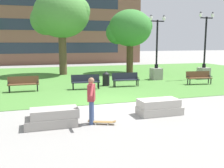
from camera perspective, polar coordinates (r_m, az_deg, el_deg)
ground_plane at (r=12.78m, az=0.14°, el=-4.27°), size 140.00×140.00×0.00m
grass_lawn at (r=22.37m, az=-7.66°, el=1.44°), size 40.00×20.00×0.02m
concrete_block_center at (r=9.59m, az=-12.84°, el=-7.16°), size 1.86×0.90×0.64m
concrete_block_left at (r=11.02m, az=10.19°, el=-4.95°), size 1.80×0.90×0.64m
person_skateboarder at (r=9.48m, az=-4.50°, el=-2.98°), size 0.47×1.46×1.71m
skateboard at (r=9.62m, az=-2.20°, el=-8.25°), size 1.02×0.58×0.14m
park_bench_near_left at (r=17.61m, az=2.96°, el=1.19°), size 1.83×0.64×0.90m
park_bench_near_right at (r=16.61m, az=-18.74°, el=0.24°), size 1.80×0.54×0.90m
park_bench_far_left at (r=16.66m, az=-5.77°, el=0.70°), size 1.84×0.70×0.90m
park_bench_far_right at (r=19.47m, az=18.36°, el=1.50°), size 1.85×0.73×0.90m
lamp_post_left at (r=22.43m, az=19.39°, el=3.81°), size 1.32×0.80×5.31m
lamp_post_right at (r=21.09m, az=9.63°, el=3.76°), size 1.32×0.80×5.04m
tree_far_left at (r=24.46m, az=-11.07°, el=14.52°), size 5.18×4.93×7.51m
tree_far_right at (r=25.76m, az=3.84°, el=11.88°), size 4.33×4.12×6.03m
trash_bin at (r=17.84m, az=-1.32°, el=1.19°), size 0.49×0.49×0.96m
building_facade_distant at (r=36.49m, az=-15.01°, el=12.94°), size 27.67×1.03×11.21m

